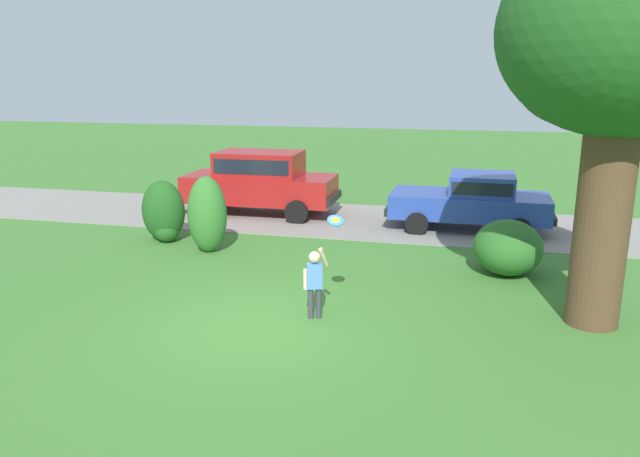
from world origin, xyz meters
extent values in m
plane|color=#3D752D|center=(0.00, 0.00, 0.00)|extent=(80.00, 80.00, 0.00)
cube|color=gray|center=(0.00, 7.98, 0.01)|extent=(28.00, 4.40, 0.02)
cylinder|color=#513823|center=(5.44, 1.51, 1.82)|extent=(0.87, 0.87, 3.64)
ellipsoid|color=#1E511C|center=(5.44, 1.51, 4.79)|extent=(3.85, 3.85, 3.27)
ellipsoid|color=#1E511C|center=(4.91, 2.42, 4.31)|extent=(2.09, 2.09, 2.09)
ellipsoid|color=#1E511C|center=(-4.22, 4.66, 0.78)|extent=(1.12, 0.90, 1.56)
ellipsoid|color=#1E511C|center=(-4.10, 4.55, 0.27)|extent=(0.61, 0.61, 0.55)
ellipsoid|color=#33702B|center=(-2.71, 3.98, 0.92)|extent=(0.93, 0.89, 1.83)
ellipsoid|color=#286023|center=(4.17, 3.97, 0.58)|extent=(1.44, 1.71, 1.16)
ellipsoid|color=#286023|center=(4.33, 4.13, 0.45)|extent=(1.00, 1.00, 0.90)
cube|color=#28429E|center=(3.33, 7.72, 0.68)|extent=(4.23, 1.90, 0.64)
cube|color=#28429E|center=(3.64, 7.72, 1.28)|extent=(1.70, 1.64, 0.56)
cube|color=black|center=(3.64, 7.72, 1.28)|extent=(1.57, 1.66, 0.34)
cylinder|color=black|center=(2.01, 6.80, 0.30)|extent=(0.60, 0.23, 0.60)
cylinder|color=black|center=(2.04, 8.68, 0.30)|extent=(0.60, 0.23, 0.60)
cylinder|color=black|center=(4.62, 6.76, 0.30)|extent=(0.60, 0.23, 0.60)
cylinder|color=black|center=(4.65, 8.64, 0.30)|extent=(0.60, 0.23, 0.60)
cube|color=black|center=(1.19, 7.75, 0.52)|extent=(0.15, 1.75, 0.20)
cube|color=black|center=(5.47, 7.69, 0.52)|extent=(0.15, 1.75, 0.20)
cube|color=maroon|center=(-2.84, 8.15, 0.80)|extent=(4.53, 1.92, 0.80)
cube|color=maroon|center=(-2.84, 8.15, 1.56)|extent=(2.50, 1.66, 0.72)
cube|color=black|center=(-2.84, 8.15, 1.56)|extent=(2.30, 1.68, 0.43)
cylinder|color=black|center=(-4.22, 7.18, 0.34)|extent=(0.68, 0.23, 0.68)
cylinder|color=black|center=(-4.25, 9.06, 0.34)|extent=(0.68, 0.23, 0.68)
cylinder|color=black|center=(-1.43, 7.23, 0.34)|extent=(0.68, 0.23, 0.68)
cylinder|color=black|center=(-1.46, 9.11, 0.34)|extent=(0.68, 0.23, 0.68)
cube|color=black|center=(-5.13, 8.11, 0.60)|extent=(0.15, 1.75, 0.20)
cube|color=black|center=(-0.55, 8.18, 0.60)|extent=(0.15, 1.75, 0.20)
cylinder|color=#383842|center=(0.73, 0.57, 0.28)|extent=(0.10, 0.10, 0.55)
cylinder|color=#383842|center=(0.86, 0.62, 0.28)|extent=(0.10, 0.10, 0.55)
cube|color=#4C7FCC|center=(0.79, 0.60, 0.77)|extent=(0.30, 0.24, 0.44)
sphere|color=beige|center=(0.79, 0.60, 1.11)|extent=(0.20, 0.20, 0.20)
cylinder|color=beige|center=(0.92, 0.70, 1.09)|extent=(0.15, 0.28, 0.39)
cylinder|color=beige|center=(0.64, 0.54, 0.72)|extent=(0.07, 0.07, 0.36)
cylinder|color=#337FDB|center=(1.11, 0.81, 1.72)|extent=(0.30, 0.27, 0.20)
cylinder|color=yellow|center=(1.11, 0.81, 1.72)|extent=(0.17, 0.15, 0.12)
camera|label=1|loc=(3.24, -8.98, 4.11)|focal=33.99mm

